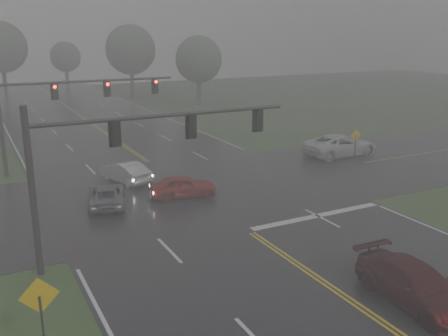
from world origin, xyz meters
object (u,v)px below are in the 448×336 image
pickup_white (340,156)px  car_grey (107,205)px  sedan_silver (126,182)px  signal_gantry_near (118,150)px  signal_gantry_far (58,101)px  sedan_red (183,197)px  sedan_maroon (413,303)px

pickup_white → car_grey: bearing=98.8°
sedan_silver → pickup_white: size_ratio=0.67×
signal_gantry_near → signal_gantry_far: signal_gantry_far is taller
car_grey → pickup_white: 20.45m
sedan_silver → signal_gantry_far: 7.88m
car_grey → sedan_red: bearing=-174.2°
sedan_silver → signal_gantry_far: bearing=-75.6°
pickup_white → sedan_silver: bearing=87.1°
signal_gantry_far → sedan_maroon: bearing=-71.9°
pickup_white → signal_gantry_far: bearing=74.3°
sedan_maroon → signal_gantry_near: signal_gantry_near is taller
pickup_white → signal_gantry_near: bearing=116.1°
sedan_red → sedan_silver: bearing=35.9°
sedan_silver → pickup_white: bearing=159.0°
car_grey → signal_gantry_near: (-1.12, -7.28, 5.04)m
car_grey → signal_gantry_far: 10.47m
sedan_maroon → pickup_white: pickup_white is taller
sedan_silver → car_grey: 4.65m
sedan_red → signal_gantry_near: bearing=149.8°
sedan_maroon → pickup_white: size_ratio=0.82×
sedan_red → sedan_maroon: bearing=-158.7°
signal_gantry_far → signal_gantry_near: bearing=-90.9°
sedan_silver → signal_gantry_far: size_ratio=0.34×
sedan_red → signal_gantry_near: signal_gantry_near is taller
car_grey → signal_gantry_near: bearing=96.4°
signal_gantry_near → sedan_maroon: bearing=-46.6°
sedan_silver → sedan_red: bearing=97.2°
sedan_red → signal_gantry_far: size_ratio=0.32×
sedan_maroon → car_grey: (-7.44, 16.32, 0.00)m
sedan_maroon → sedan_silver: sedan_maroon is taller
signal_gantry_far → sedan_silver: bearing=-57.8°
car_grey → pickup_white: pickup_white is taller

